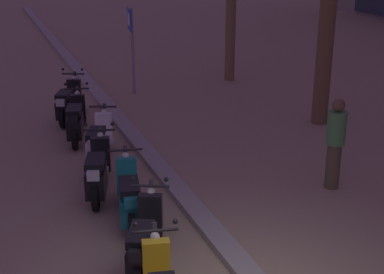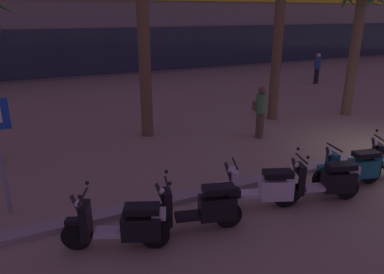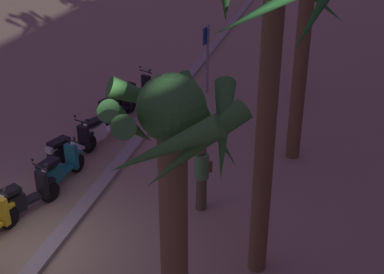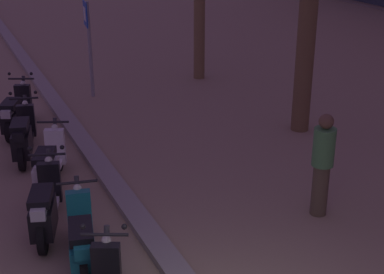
{
  "view_description": "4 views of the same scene",
  "coord_description": "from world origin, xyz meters",
  "px_view_note": "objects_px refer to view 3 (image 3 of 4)",
  "views": [
    {
      "loc": [
        5.01,
        -2.53,
        4.46
      ],
      "look_at": [
        -3.3,
        0.7,
        1.14
      ],
      "focal_mm": 52.76,
      "sensor_mm": 36.0,
      "label": 1
    },
    {
      "loc": [
        -9.55,
        -5.83,
        3.87
      ],
      "look_at": [
        -5.75,
        2.11,
        0.82
      ],
      "focal_mm": 33.53,
      "sensor_mm": 36.0,
      "label": 2
    },
    {
      "loc": [
        7.64,
        5.83,
        7.23
      ],
      "look_at": [
        -3.88,
        2.7,
        1.3
      ],
      "focal_mm": 50.33,
      "sensor_mm": 36.0,
      "label": 3
    },
    {
      "loc": [
        3.67,
        -1.9,
        4.58
      ],
      "look_at": [
        -4.49,
        1.8,
        0.92
      ],
      "focal_mm": 53.58,
      "sensor_mm": 36.0,
      "label": 4
    }
  ],
  "objects_px": {
    "scooter_teal_lead_nearest": "(57,170)",
    "crossing_sign": "(207,52)",
    "scooter_black_mid_rear": "(133,92)",
    "pedestrian_strolling_near_curb": "(202,176)",
    "palm_tree_mid_walkway": "(173,172)",
    "scooter_white_mid_centre": "(101,129)",
    "scooter_black_last_in_row": "(115,108)",
    "scooter_black_mid_front": "(20,199)",
    "palm_tree_near_sign": "(271,48)",
    "scooter_black_tail_end": "(68,149)"
  },
  "relations": [
    {
      "from": "scooter_black_last_in_row",
      "to": "scooter_black_mid_front",
      "type": "relative_size",
      "value": 1.07
    },
    {
      "from": "scooter_black_last_in_row",
      "to": "scooter_white_mid_centre",
      "type": "height_order",
      "value": "scooter_black_last_in_row"
    },
    {
      "from": "scooter_black_mid_rear",
      "to": "crossing_sign",
      "type": "distance_m",
      "value": 2.99
    },
    {
      "from": "scooter_black_mid_front",
      "to": "pedestrian_strolling_near_curb",
      "type": "distance_m",
      "value": 4.21
    },
    {
      "from": "scooter_white_mid_centre",
      "to": "scooter_black_tail_end",
      "type": "bearing_deg",
      "value": -13.54
    },
    {
      "from": "scooter_teal_lead_nearest",
      "to": "scooter_black_mid_front",
      "type": "distance_m",
      "value": 1.45
    },
    {
      "from": "scooter_white_mid_centre",
      "to": "palm_tree_mid_walkway",
      "type": "xyz_separation_m",
      "value": [
        7.41,
        4.53,
        3.37
      ]
    },
    {
      "from": "scooter_teal_lead_nearest",
      "to": "pedestrian_strolling_near_curb",
      "type": "distance_m",
      "value": 3.81
    },
    {
      "from": "palm_tree_mid_walkway",
      "to": "palm_tree_near_sign",
      "type": "distance_m",
      "value": 3.26
    },
    {
      "from": "scooter_black_tail_end",
      "to": "scooter_black_mid_front",
      "type": "distance_m",
      "value": 2.55
    },
    {
      "from": "scooter_black_last_in_row",
      "to": "pedestrian_strolling_near_curb",
      "type": "xyz_separation_m",
      "value": [
        4.08,
        3.89,
        0.43
      ]
    },
    {
      "from": "scooter_teal_lead_nearest",
      "to": "crossing_sign",
      "type": "relative_size",
      "value": 0.73
    },
    {
      "from": "scooter_black_mid_rear",
      "to": "palm_tree_mid_walkway",
      "type": "xyz_separation_m",
      "value": [
        10.36,
        4.64,
        3.37
      ]
    },
    {
      "from": "scooter_black_mid_rear",
      "to": "pedestrian_strolling_near_curb",
      "type": "height_order",
      "value": "pedestrian_strolling_near_curb"
    },
    {
      "from": "scooter_black_mid_rear",
      "to": "palm_tree_near_sign",
      "type": "distance_m",
      "value": 9.98
    },
    {
      "from": "scooter_black_mid_rear",
      "to": "pedestrian_strolling_near_curb",
      "type": "xyz_separation_m",
      "value": [
        5.53,
        3.81,
        0.45
      ]
    },
    {
      "from": "palm_tree_mid_walkway",
      "to": "scooter_black_mid_rear",
      "type": "bearing_deg",
      "value": -155.9
    },
    {
      "from": "palm_tree_mid_walkway",
      "to": "pedestrian_strolling_near_curb",
      "type": "bearing_deg",
      "value": -170.28
    },
    {
      "from": "scooter_black_mid_rear",
      "to": "scooter_black_tail_end",
      "type": "relative_size",
      "value": 0.98
    },
    {
      "from": "scooter_black_last_in_row",
      "to": "palm_tree_mid_walkway",
      "type": "bearing_deg",
      "value": 27.89
    },
    {
      "from": "pedestrian_strolling_near_curb",
      "to": "crossing_sign",
      "type": "bearing_deg",
      "value": -167.11
    },
    {
      "from": "palm_tree_near_sign",
      "to": "palm_tree_mid_walkway",
      "type": "bearing_deg",
      "value": -14.09
    },
    {
      "from": "scooter_teal_lead_nearest",
      "to": "scooter_black_tail_end",
      "type": "bearing_deg",
      "value": -166.96
    },
    {
      "from": "scooter_black_last_in_row",
      "to": "crossing_sign",
      "type": "xyz_separation_m",
      "value": [
        -3.27,
        2.21,
        1.04
      ]
    },
    {
      "from": "scooter_black_tail_end",
      "to": "palm_tree_mid_walkway",
      "type": "bearing_deg",
      "value": 39.08
    },
    {
      "from": "scooter_black_mid_rear",
      "to": "palm_tree_mid_walkway",
      "type": "height_order",
      "value": "palm_tree_mid_walkway"
    },
    {
      "from": "scooter_black_mid_rear",
      "to": "palm_tree_near_sign",
      "type": "height_order",
      "value": "palm_tree_near_sign"
    },
    {
      "from": "scooter_teal_lead_nearest",
      "to": "crossing_sign",
      "type": "distance_m",
      "value": 7.66
    },
    {
      "from": "scooter_white_mid_centre",
      "to": "crossing_sign",
      "type": "distance_m",
      "value": 5.29
    },
    {
      "from": "scooter_teal_lead_nearest",
      "to": "crossing_sign",
      "type": "xyz_separation_m",
      "value": [
        -7.29,
        2.1,
        1.06
      ]
    },
    {
      "from": "scooter_black_last_in_row",
      "to": "scooter_teal_lead_nearest",
      "type": "height_order",
      "value": "scooter_black_last_in_row"
    },
    {
      "from": "scooter_black_tail_end",
      "to": "scooter_black_mid_front",
      "type": "bearing_deg",
      "value": 1.9
    },
    {
      "from": "palm_tree_mid_walkway",
      "to": "scooter_teal_lead_nearest",
      "type": "bearing_deg",
      "value": -136.67
    },
    {
      "from": "scooter_black_mid_rear",
      "to": "palm_tree_near_sign",
      "type": "xyz_separation_m",
      "value": [
        7.29,
        5.41,
        4.15
      ]
    },
    {
      "from": "palm_tree_mid_walkway",
      "to": "palm_tree_near_sign",
      "type": "bearing_deg",
      "value": 165.91
    },
    {
      "from": "scooter_teal_lead_nearest",
      "to": "pedestrian_strolling_near_curb",
      "type": "relative_size",
      "value": 1.05
    },
    {
      "from": "scooter_black_last_in_row",
      "to": "scooter_white_mid_centre",
      "type": "xyz_separation_m",
      "value": [
        1.5,
        0.19,
        -0.02
      ]
    },
    {
      "from": "scooter_black_mid_front",
      "to": "scooter_teal_lead_nearest",
      "type": "bearing_deg",
      "value": 173.19
    },
    {
      "from": "palm_tree_near_sign",
      "to": "scooter_black_mid_front",
      "type": "bearing_deg",
      "value": -93.83
    },
    {
      "from": "scooter_black_mid_front",
      "to": "crossing_sign",
      "type": "relative_size",
      "value": 0.71
    },
    {
      "from": "scooter_teal_lead_nearest",
      "to": "pedestrian_strolling_near_curb",
      "type": "bearing_deg",
      "value": 89.15
    },
    {
      "from": "scooter_black_tail_end",
      "to": "palm_tree_mid_walkway",
      "type": "relative_size",
      "value": 0.35
    },
    {
      "from": "scooter_black_mid_front",
      "to": "palm_tree_mid_walkway",
      "type": "relative_size",
      "value": 0.33
    },
    {
      "from": "crossing_sign",
      "to": "palm_tree_near_sign",
      "type": "relative_size",
      "value": 0.38
    },
    {
      "from": "scooter_white_mid_centre",
      "to": "pedestrian_strolling_near_curb",
      "type": "relative_size",
      "value": 1.01
    },
    {
      "from": "scooter_black_mid_rear",
      "to": "scooter_white_mid_centre",
      "type": "xyz_separation_m",
      "value": [
        2.96,
        0.11,
        -0.0
      ]
    },
    {
      "from": "scooter_black_last_in_row",
      "to": "scooter_black_tail_end",
      "type": "bearing_deg",
      "value": -2.96
    },
    {
      "from": "palm_tree_near_sign",
      "to": "scooter_black_mid_rear",
      "type": "bearing_deg",
      "value": -143.43
    },
    {
      "from": "scooter_black_mid_rear",
      "to": "pedestrian_strolling_near_curb",
      "type": "relative_size",
      "value": 1.03
    },
    {
      "from": "crossing_sign",
      "to": "palm_tree_mid_walkway",
      "type": "distance_m",
      "value": 12.64
    }
  ]
}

